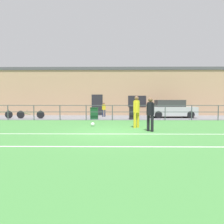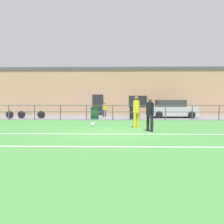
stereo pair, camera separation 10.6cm
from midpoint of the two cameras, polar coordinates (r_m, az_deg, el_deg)
ground at (r=9.57m, az=-0.10°, el=-5.89°), size 60.00×44.00×0.04m
field_line_touchline at (r=9.16m, az=-0.15°, el=-6.16°), size 36.00×0.11×0.00m
field_line_hash at (r=6.69m, az=-0.67°, el=-9.66°), size 36.00×0.11×0.00m
pavement_strip at (r=18.01m, az=0.51°, el=-1.52°), size 48.00×5.00×0.02m
perimeter_fence at (r=15.46m, az=0.41°, el=0.44°), size 36.07×0.07×1.15m
clubhouse_facade at (r=21.67m, az=0.64°, el=5.68°), size 28.00×2.56×4.84m
player_goalkeeper at (r=9.99m, az=10.86°, el=-0.07°), size 0.33×0.37×1.64m
player_striker at (r=11.24m, az=7.09°, el=0.63°), size 0.38×0.36×1.75m
soccer_ball_match at (r=11.96m, az=-5.19°, el=-3.43°), size 0.22×0.22×0.22m
spectator_child at (r=18.72m, az=-1.96°, el=0.96°), size 0.34×0.23×1.30m
parked_car_red at (r=18.55m, az=16.53°, el=0.77°), size 3.95×1.93×1.53m
bicycle_parked_0 at (r=18.08m, az=-21.49°, el=-0.63°), size 2.29×0.04×0.74m
bicycle_parked_1 at (r=19.26m, az=-28.76°, el=-0.58°), size 2.30×0.04×0.73m
trash_bin_0 at (r=16.13m, az=6.22°, el=-0.27°), size 0.62×0.53×0.99m
trash_bin_1 at (r=16.17m, az=-4.68°, el=-0.33°), size 0.62×0.52×0.94m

